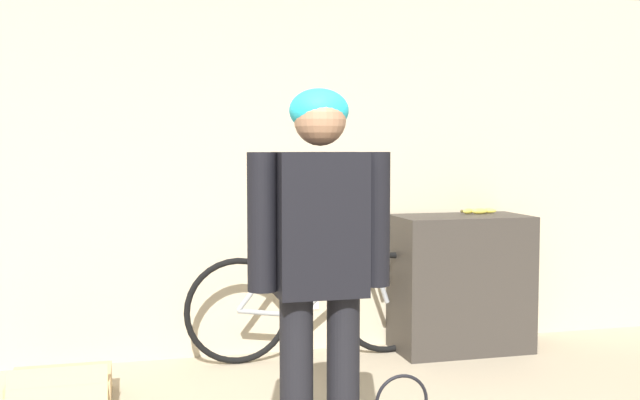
{
  "coord_description": "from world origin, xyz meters",
  "views": [
    {
      "loc": [
        -0.73,
        -2.18,
        1.46
      ],
      "look_at": [
        0.06,
        0.89,
        1.23
      ],
      "focal_mm": 42.0,
      "sensor_mm": 36.0,
      "label": 1
    }
  ],
  "objects_px": {
    "person": "(320,249)",
    "banana": "(478,211)",
    "bicycle": "(314,303)",
    "cardboard_box": "(61,388)"
  },
  "relations": [
    {
      "from": "bicycle",
      "to": "cardboard_box",
      "type": "xyz_separation_m",
      "value": [
        -1.62,
        -0.51,
        -0.3
      ]
    },
    {
      "from": "person",
      "to": "banana",
      "type": "bearing_deg",
      "value": 48.03
    },
    {
      "from": "bicycle",
      "to": "banana",
      "type": "xyz_separation_m",
      "value": [
        1.24,
        0.03,
        0.61
      ]
    },
    {
      "from": "person",
      "to": "banana",
      "type": "relative_size",
      "value": 6.13
    },
    {
      "from": "bicycle",
      "to": "banana",
      "type": "relative_size",
      "value": 6.4
    },
    {
      "from": "person",
      "to": "banana",
      "type": "distance_m",
      "value": 2.51
    },
    {
      "from": "cardboard_box",
      "to": "banana",
      "type": "bearing_deg",
      "value": 10.61
    },
    {
      "from": "bicycle",
      "to": "banana",
      "type": "distance_m",
      "value": 1.38
    },
    {
      "from": "banana",
      "to": "cardboard_box",
      "type": "bearing_deg",
      "value": -169.39
    },
    {
      "from": "person",
      "to": "cardboard_box",
      "type": "height_order",
      "value": "person"
    }
  ]
}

